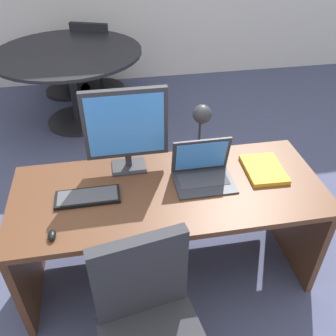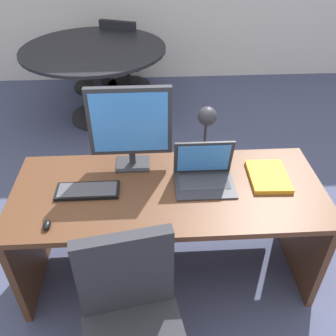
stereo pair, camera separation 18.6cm
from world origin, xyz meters
TOP-DOWN VIEW (x-y plane):
  - ground at (0.00, 1.50)m, footprint 12.00×12.00m
  - desk at (0.00, 0.05)m, footprint 1.74×0.72m
  - monitor at (-0.20, 0.24)m, footprint 0.47×0.16m
  - laptop at (0.21, 0.07)m, footprint 0.33×0.25m
  - keyboard at (-0.45, -0.00)m, footprint 0.35×0.14m
  - mouse at (-0.61, -0.25)m, footprint 0.04×0.07m
  - desk_lamp at (0.23, 0.25)m, footprint 0.12×0.14m
  - book at (0.58, 0.07)m, footprint 0.23×0.30m
  - meeting_table at (-0.64, 2.17)m, footprint 1.48×1.48m
  - meeting_chair_near at (-0.77, 2.93)m, footprint 0.56×0.56m
  - meeting_chair_far at (-0.37, 2.92)m, footprint 0.59×0.60m

SIDE VIEW (x-z plane):
  - ground at x=0.00m, z-range 0.00..0.00m
  - meeting_chair_near at x=-0.77m, z-range -0.08..0.71m
  - meeting_chair_far at x=-0.37m, z-range -0.10..0.80m
  - desk at x=0.00m, z-range 0.15..0.88m
  - meeting_table at x=-0.64m, z-range 0.21..1.02m
  - keyboard at x=-0.45m, z-range 0.73..0.75m
  - book at x=0.58m, z-range 0.73..0.76m
  - mouse at x=-0.61m, z-range 0.73..0.76m
  - laptop at x=0.21m, z-range 0.68..0.92m
  - desk_lamp at x=0.23m, z-range 0.81..1.19m
  - monitor at x=-0.20m, z-range 0.76..1.27m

